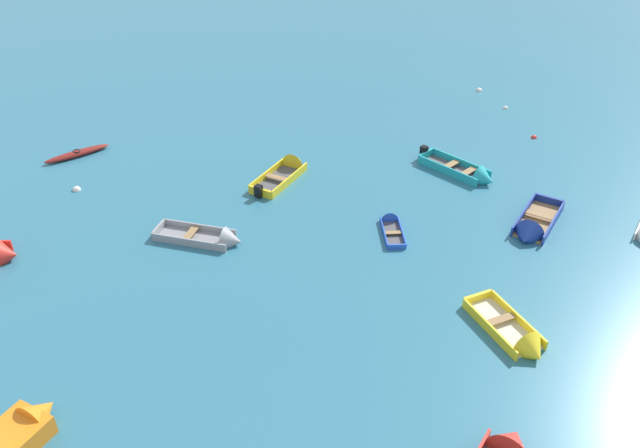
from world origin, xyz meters
The scene contains 11 objects.
rowboat_yellow_foreground_center centered at (5.15, 10.68, 0.19)m, with size 1.95×3.93×1.27m.
rowboat_grey_center centered at (-4.84, 20.06, 0.18)m, with size 4.20×3.11×1.19m.
rowboat_deep_blue_outer_right centered at (9.35, 17.14, 0.22)m, with size 4.04×3.95×1.36m.
rowboat_turquoise_back_row_center centered at (8.93, 22.79, 0.22)m, with size 3.29×4.48×1.24m.
kayak_maroon_far_back centered at (-11.54, 30.64, 0.17)m, with size 3.65×2.04×0.35m.
rowboat_blue_far_right centered at (3.25, 19.42, 0.12)m, with size 1.35×2.87×0.80m.
rowboat_yellow_midfield_right centered at (-0.33, 25.71, 0.20)m, with size 3.78×3.94×1.32m.
mooring_buoy_central centered at (15.15, 34.14, 0.00)m, with size 0.42×0.42×0.42m, color silver.
mooring_buoy_trailing centered at (14.88, 26.32, 0.00)m, with size 0.35×0.35×0.35m, color red.
mooring_buoy_between_boats_left centered at (-11.36, 26.63, 0.00)m, with size 0.42×0.42×0.42m, color silver.
mooring_buoy_midfield centered at (15.41, 30.82, 0.00)m, with size 0.32×0.32×0.32m, color silver.
Camera 1 is at (-6.20, -3.91, 16.41)m, focal length 35.41 mm.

